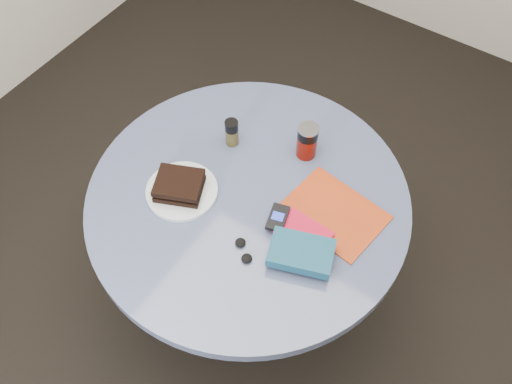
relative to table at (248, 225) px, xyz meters
The scene contains 11 objects.
ground 0.59m from the table, ahead, with size 4.00×4.00×0.00m, color black.
table is the anchor object (origin of this frame).
plate 0.27m from the table, 150.93° to the right, with size 0.22×0.22×0.01m, color silver.
sandwich 0.29m from the table, 150.30° to the right, with size 0.18×0.16×0.05m.
soda_can 0.34m from the table, 76.34° to the left, with size 0.07×0.07×0.12m.
pepper_grinder 0.31m from the table, 137.57° to the left, with size 0.05×0.05×0.10m.
magazine 0.31m from the table, 20.72° to the left, with size 0.29×0.21×0.01m, color #A0310E.
red_book 0.27m from the table, ahead, with size 0.15×0.10×0.01m, color red.
novel 0.33m from the table, 20.88° to the right, with size 0.18×0.12×0.03m, color navy.
mp3_player 0.23m from the table, 12.21° to the right, with size 0.07×0.10×0.02m.
headphones 0.26m from the table, 59.41° to the right, with size 0.09×0.08×0.02m.
Camera 1 is at (0.57, -0.81, 2.19)m, focal length 40.00 mm.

